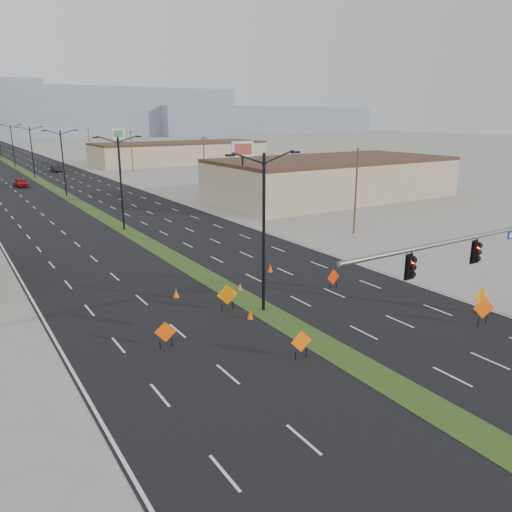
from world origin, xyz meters
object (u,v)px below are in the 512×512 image
cone_0 (250,314)px  cone_2 (270,268)px  signal_mast (496,255)px  construction_sign_0 (165,333)px  car_left (21,183)px  car_mid (56,169)px  streetlight_1 (121,180)px  construction_sign_1 (301,342)px  construction_sign_5 (481,298)px  construction_sign_4 (484,309)px  construction_sign_2 (227,295)px  pole_sign_east_near (243,155)px  streetlight_2 (63,161)px  cone_3 (176,293)px  cone_1 (240,287)px  streetlight_0 (264,228)px  construction_sign_3 (333,278)px  streetlight_4 (12,144)px  streetlight_3 (32,151)px  pole_sign_east_far (118,137)px

cone_0 → cone_2: size_ratio=0.95×
signal_mast → construction_sign_0: size_ratio=10.62×
car_left → car_mid: (10.31, 22.21, -0.06)m
streetlight_1 → construction_sign_1: (-2.00, -34.59, -4.49)m
car_mid → construction_sign_5: bearing=-91.0°
streetlight_1 → construction_sign_4: streetlight_1 is taller
construction_sign_2 → pole_sign_east_near: pole_sign_east_near is taller
cone_2 → construction_sign_1: bearing=-117.9°
car_mid → streetlight_2: bearing=-103.1°
car_mid → cone_2: 86.79m
cone_3 → construction_sign_4: bearing=-46.4°
cone_1 → car_mid: bearing=86.6°
streetlight_0 → signal_mast: bearing=-49.5°
construction_sign_1 → pole_sign_east_near: 42.07m
construction_sign_0 → construction_sign_4: bearing=-0.6°
streetlight_0 → cone_1: size_ratio=17.04×
construction_sign_3 → streetlight_4: bearing=88.4°
streetlight_3 → signal_mast: bearing=-84.8°
streetlight_0 → streetlight_1: size_ratio=1.00×
pole_sign_east_far → car_left: bearing=-179.0°
construction_sign_4 → construction_sign_5: (1.61, 1.28, -0.03)m
streetlight_2 → construction_sign_0: streetlight_2 is taller
construction_sign_1 → cone_2: 14.87m
construction_sign_2 → cone_1: (2.66, 2.92, -0.77)m
streetlight_2 → cone_1: streetlight_2 is taller
car_left → cone_0: bearing=-93.5°
car_mid → pole_sign_east_far: pole_sign_east_far is taller
car_left → construction_sign_1: (2.38, -77.72, 0.16)m
car_mid → construction_sign_0: 95.98m
car_mid → construction_sign_0: (-13.35, -95.04, 0.19)m
car_mid → construction_sign_1: 100.24m
streetlight_4 → cone_1: size_ratio=17.04×
construction_sign_4 → cone_3: (-13.55, 14.21, -0.73)m
signal_mast → streetlight_4: 122.30m
cone_0 → pole_sign_east_near: 36.88m
streetlight_4 → cone_0: (-1.47, -112.76, -5.10)m
streetlight_0 → cone_0: (-1.47, -0.76, -5.10)m
car_left → construction_sign_3: construction_sign_3 is taller
streetlight_2 → streetlight_4: 56.00m
streetlight_2 → cone_1: 52.17m
cone_2 → construction_sign_4: bearing=-72.8°
streetlight_4 → car_left: 41.37m
cone_0 → pole_sign_east_far: bearing=77.6°
car_left → construction_sign_4: (14.13, -80.13, 0.29)m
cone_3 → pole_sign_east_near: 33.35m
pole_sign_east_far → cone_1: bearing=-124.4°
streetlight_4 → cone_0: streetlight_4 is taller
streetlight_0 → construction_sign_2: size_ratio=5.58×
streetlight_4 → cone_2: bearing=-87.3°
pole_sign_east_near → cone_0: bearing=-111.7°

